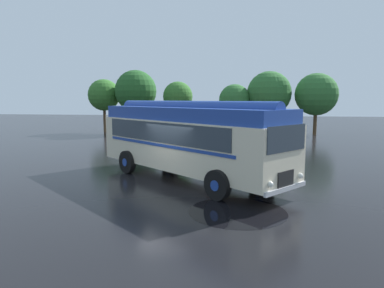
# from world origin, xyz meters

# --- Properties ---
(ground_plane) EXTENTS (120.00, 120.00, 0.00)m
(ground_plane) POSITION_xyz_m (0.00, 0.00, 0.00)
(ground_plane) COLOR black
(vintage_bus) EXTENTS (9.33, 8.31, 3.49)m
(vintage_bus) POSITION_xyz_m (0.57, 0.91, 1.89)
(vintage_bus) COLOR beige
(vintage_bus) RESTS_ON ground
(car_near_left) EXTENTS (2.10, 4.27, 1.66)m
(car_near_left) POSITION_xyz_m (-2.07, 13.59, 0.85)
(car_near_left) COLOR black
(car_near_left) RESTS_ON ground
(car_mid_left) EXTENTS (1.98, 4.21, 1.66)m
(car_mid_left) POSITION_xyz_m (1.00, 14.03, 0.85)
(car_mid_left) COLOR maroon
(car_mid_left) RESTS_ON ground
(car_mid_right) EXTENTS (2.08, 4.26, 1.66)m
(car_mid_right) POSITION_xyz_m (3.54, 13.87, 0.85)
(car_mid_right) COLOR #4C5156
(car_mid_right) RESTS_ON ground
(tree_far_left) EXTENTS (3.34, 3.34, 5.66)m
(tree_far_left) POSITION_xyz_m (-11.62, 21.09, 3.95)
(tree_far_left) COLOR #4C3823
(tree_far_left) RESTS_ON ground
(tree_left_of_centre) EXTENTS (4.25, 4.25, 6.51)m
(tree_left_of_centre) POSITION_xyz_m (-8.01, 20.48, 4.40)
(tree_left_of_centre) COLOR #4C3823
(tree_left_of_centre) RESTS_ON ground
(tree_centre) EXTENTS (3.00, 3.00, 5.32)m
(tree_centre) POSITION_xyz_m (-3.43, 20.31, 3.81)
(tree_centre) COLOR #4C3823
(tree_centre) RESTS_ON ground
(tree_right_of_centre) EXTENTS (3.24, 3.24, 5.09)m
(tree_right_of_centre) POSITION_xyz_m (2.10, 21.84, 3.50)
(tree_right_of_centre) COLOR #4C3823
(tree_right_of_centre) RESTS_ON ground
(tree_far_right) EXTENTS (4.50, 4.50, 6.38)m
(tree_far_right) POSITION_xyz_m (5.75, 22.08, 4.23)
(tree_far_right) COLOR #4C3823
(tree_far_right) RESTS_ON ground
(tree_extra_right) EXTENTS (4.19, 4.19, 6.12)m
(tree_extra_right) POSITION_xyz_m (10.22, 21.86, 4.04)
(tree_extra_right) COLOR #4C3823
(tree_extra_right) RESTS_ON ground
(puddle_patch) EXTENTS (3.14, 3.14, 0.01)m
(puddle_patch) POSITION_xyz_m (2.85, -3.23, 0.00)
(puddle_patch) COLOR black
(puddle_patch) RESTS_ON ground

